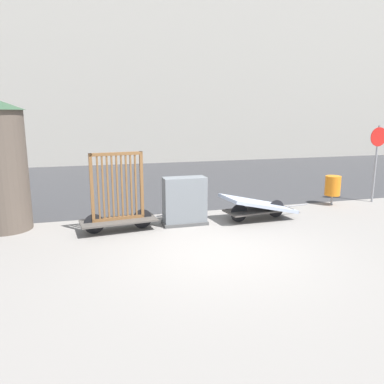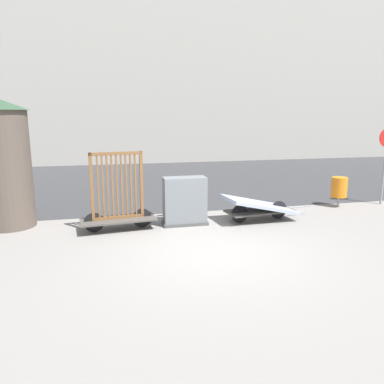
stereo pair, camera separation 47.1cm
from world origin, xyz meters
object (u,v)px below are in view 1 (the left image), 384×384
object	(u,v)px
bike_cart_with_mattress	(258,206)
trash_bin	(333,186)
utility_cabinet	(185,203)
advertising_column	(1,165)
sign_post	(377,153)
bike_cart_with_bedframe	(118,206)

from	to	relation	value
bike_cart_with_mattress	trash_bin	xyz separation A→B (m)	(2.79, 0.83, 0.21)
trash_bin	utility_cabinet	bearing A→B (deg)	-171.16
utility_cabinet	advertising_column	distance (m)	4.29
sign_post	advertising_column	distance (m)	10.26
bike_cart_with_mattress	advertising_column	xyz separation A→B (m)	(-6.03, 0.83, 1.16)
trash_bin	advertising_column	world-z (taller)	advertising_column
trash_bin	bike_cart_with_mattress	bearing A→B (deg)	-163.36
bike_cart_with_bedframe	advertising_column	world-z (taller)	advertising_column
bike_cart_with_mattress	advertising_column	world-z (taller)	advertising_column
bike_cart_with_mattress	trash_bin	bearing A→B (deg)	9.22
trash_bin	sign_post	xyz separation A→B (m)	(1.44, -0.01, 0.94)
bike_cart_with_mattress	trash_bin	distance (m)	2.92
trash_bin	advertising_column	bearing A→B (deg)	180.00
bike_cart_with_mattress	trash_bin	world-z (taller)	trash_bin
advertising_column	trash_bin	bearing A→B (deg)	0.00
trash_bin	advertising_column	size ratio (longest dim) A/B	0.29
bike_cart_with_bedframe	bike_cart_with_mattress	world-z (taller)	bike_cart_with_bedframe
bike_cart_with_mattress	advertising_column	size ratio (longest dim) A/B	0.84
utility_cabinet	advertising_column	bearing A→B (deg)	169.90
bike_cart_with_mattress	utility_cabinet	xyz separation A→B (m)	(-1.92, 0.10, 0.18)
bike_cart_with_mattress	utility_cabinet	size ratio (longest dim) A/B	2.16
bike_cart_with_bedframe	advertising_column	size ratio (longest dim) A/B	0.82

